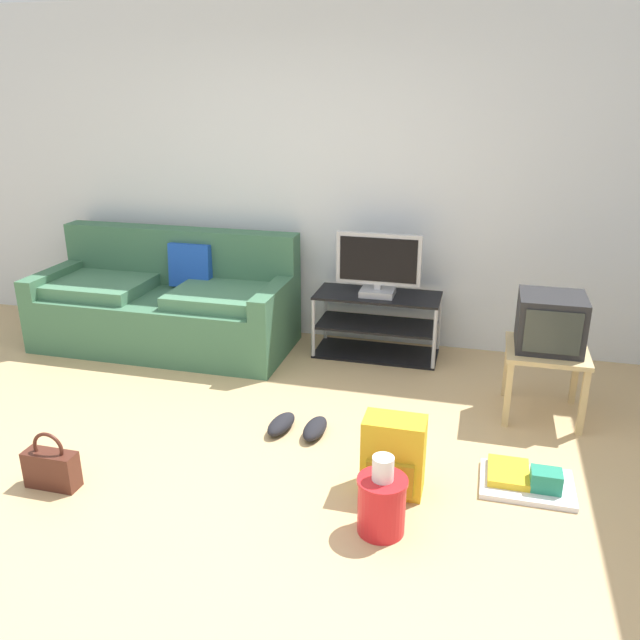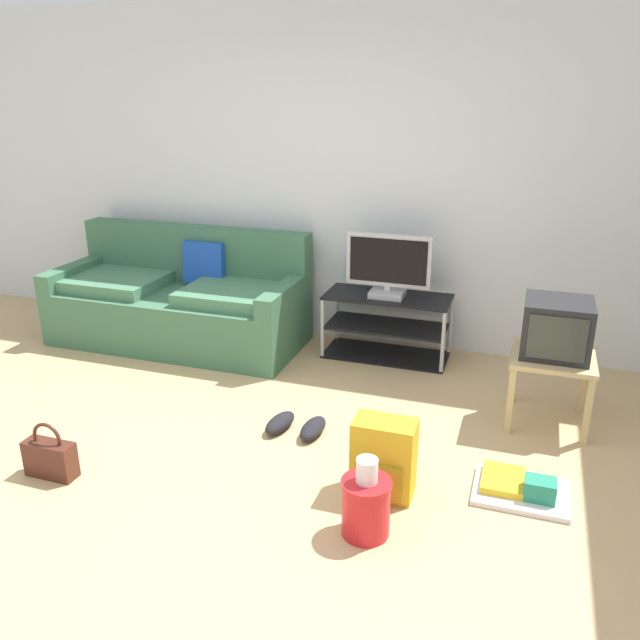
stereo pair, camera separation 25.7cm
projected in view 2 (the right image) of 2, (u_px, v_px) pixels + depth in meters
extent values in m
cube|color=tan|center=(196.00, 488.00, 3.49)|extent=(9.00, 9.80, 0.02)
cube|color=silver|center=(333.00, 177.00, 5.21)|extent=(9.00, 0.10, 2.70)
cube|color=#3D6B4C|center=(179.00, 317.00, 5.40)|extent=(2.08, 0.90, 0.44)
cube|color=#3D6B4C|center=(196.00, 254.00, 5.55)|extent=(2.08, 0.20, 0.48)
cube|color=#3D6B4C|center=(78.00, 272.00, 5.58)|extent=(0.14, 0.90, 0.16)
cube|color=#3D6B4C|center=(285.00, 294.00, 5.00)|extent=(0.14, 0.90, 0.16)
cube|color=#477857|center=(113.00, 281.00, 5.42)|extent=(0.83, 0.63, 0.10)
cube|color=#477857|center=(236.00, 295.00, 5.08)|extent=(0.83, 0.63, 0.10)
cube|color=blue|center=(205.00, 263.00, 5.41)|extent=(0.36, 0.15, 0.37)
cube|color=black|center=(388.00, 297.00, 5.01)|extent=(0.98, 0.43, 0.02)
cube|color=black|center=(387.00, 326.00, 5.10)|extent=(0.94, 0.41, 0.02)
cube|color=black|center=(386.00, 355.00, 5.18)|extent=(0.98, 0.43, 0.02)
cylinder|color=#B7B7BC|center=(322.00, 328.00, 5.06)|extent=(0.03, 0.03, 0.51)
cylinder|color=#B7B7BC|center=(443.00, 342.00, 4.77)|extent=(0.03, 0.03, 0.51)
cylinder|color=#B7B7BC|center=(337.00, 312.00, 5.42)|extent=(0.03, 0.03, 0.51)
cylinder|color=#B7B7BC|center=(450.00, 324.00, 5.13)|extent=(0.03, 0.03, 0.51)
cube|color=#B2B2B7|center=(387.00, 293.00, 4.98)|extent=(0.26, 0.22, 0.05)
cube|color=#B2B2B7|center=(388.00, 288.00, 4.97)|extent=(0.05, 0.04, 0.04)
cube|color=#B2B2B7|center=(389.00, 260.00, 4.89)|extent=(0.66, 0.04, 0.40)
cube|color=black|center=(388.00, 261.00, 4.87)|extent=(0.60, 0.01, 0.34)
cube|color=tan|center=(553.00, 357.00, 4.02)|extent=(0.51, 0.51, 0.03)
cube|color=tan|center=(510.00, 401.00, 3.97)|extent=(0.04, 0.04, 0.44)
cube|color=tan|center=(588.00, 412.00, 3.83)|extent=(0.04, 0.04, 0.44)
cube|color=tan|center=(514.00, 372.00, 4.37)|extent=(0.04, 0.04, 0.44)
cube|color=tan|center=(584.00, 381.00, 4.23)|extent=(0.04, 0.04, 0.44)
cube|color=#232326|center=(557.00, 327.00, 3.97)|extent=(0.41, 0.39, 0.35)
cube|color=#333833|center=(557.00, 339.00, 3.80)|extent=(0.33, 0.01, 0.27)
cube|color=gold|center=(384.00, 457.00, 3.37)|extent=(0.33, 0.19, 0.43)
cube|color=#A4851A|center=(378.00, 482.00, 3.30)|extent=(0.25, 0.04, 0.19)
cylinder|color=#A4851A|center=(373.00, 440.00, 3.50)|extent=(0.04, 0.04, 0.34)
cylinder|color=#A4851A|center=(406.00, 446.00, 3.44)|extent=(0.04, 0.04, 0.34)
cube|color=#4C2319|center=(50.00, 459.00, 3.56)|extent=(0.29, 0.11, 0.21)
torus|color=#4C2319|center=(47.00, 438.00, 3.51)|extent=(0.18, 0.02, 0.18)
cylinder|color=red|center=(366.00, 507.00, 3.08)|extent=(0.23, 0.23, 0.29)
cylinder|color=red|center=(367.00, 483.00, 3.03)|extent=(0.25, 0.25, 0.02)
cylinder|color=white|center=(367.00, 472.00, 3.01)|extent=(0.10, 0.10, 0.14)
ellipsoid|color=black|center=(280.00, 423.00, 4.06)|extent=(0.17, 0.30, 0.09)
ellipsoid|color=black|center=(313.00, 428.00, 3.99)|extent=(0.14, 0.29, 0.09)
cube|color=silver|center=(521.00, 493.00, 3.41)|extent=(0.49, 0.36, 0.03)
cube|color=#238466|center=(540.00, 489.00, 3.32)|extent=(0.16, 0.12, 0.11)
cube|color=gold|center=(503.00, 480.00, 3.46)|extent=(0.22, 0.28, 0.04)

